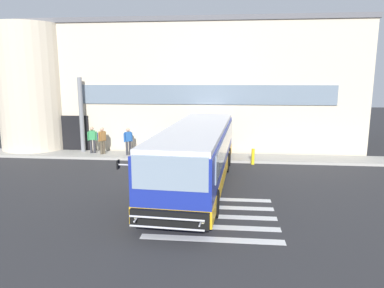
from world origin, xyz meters
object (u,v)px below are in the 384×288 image
passenger_near_column (92,138)px  passenger_at_curb_edge (128,140)px  entry_support_column (81,115)px  passenger_by_doorway (102,139)px  safety_bollard_yellow (253,157)px  bus_main_foreground (197,156)px

passenger_near_column → passenger_at_curb_edge: (2.39, -0.29, 0.00)m
entry_support_column → passenger_at_curb_edge: size_ratio=2.82×
entry_support_column → passenger_by_doorway: bearing=-22.2°
passenger_at_curb_edge → safety_bollard_yellow: size_ratio=1.86×
entry_support_column → safety_bollard_yellow: 11.05m
entry_support_column → passenger_at_curb_edge: entry_support_column is taller
safety_bollard_yellow → passenger_at_curb_edge: bearing=171.6°
entry_support_column → passenger_near_column: entry_support_column is taller
passenger_near_column → passenger_by_doorway: 0.73m
entry_support_column → passenger_near_column: 1.69m
bus_main_foreground → passenger_by_doorway: bus_main_foreground is taller
passenger_at_curb_edge → entry_support_column: bearing=167.8°
passenger_by_doorway → entry_support_column: bearing=157.8°
passenger_at_curb_edge → safety_bollard_yellow: 7.62m
passenger_near_column → bus_main_foreground: bearing=-37.7°
passenger_near_column → passenger_by_doorway: bearing=-16.5°
passenger_by_doorway → passenger_at_curb_edge: bearing=-2.7°
passenger_near_column → safety_bollard_yellow: 10.02m
entry_support_column → bus_main_foreground: (7.87, -5.86, -1.18)m
bus_main_foreground → safety_bollard_yellow: bus_main_foreground is taller
passenger_near_column → passenger_by_doorway: (0.70, -0.21, 0.03)m
bus_main_foreground → passenger_at_curb_edge: bus_main_foreground is taller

